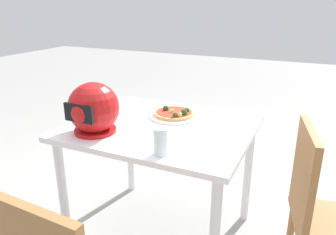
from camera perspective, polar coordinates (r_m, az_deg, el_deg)
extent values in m
plane|color=#9E9E99|center=(2.24, -1.00, -19.30)|extent=(14.00, 14.00, 0.00)
cube|color=white|center=(1.87, -1.13, -1.75)|extent=(1.01, 0.85, 0.03)
cylinder|color=white|center=(2.22, 13.71, -9.25)|extent=(0.05, 0.05, 0.71)
cylinder|color=white|center=(2.51, -6.59, -5.31)|extent=(0.05, 0.05, 0.71)
cylinder|color=white|center=(2.00, -17.73, -13.11)|extent=(0.05, 0.05, 0.71)
cylinder|color=white|center=(2.00, 1.06, 0.32)|extent=(0.31, 0.31, 0.01)
cylinder|color=tan|center=(1.99, 1.06, 0.72)|extent=(0.24, 0.24, 0.02)
cylinder|color=red|center=(1.99, 1.07, 1.01)|extent=(0.22, 0.22, 0.00)
sphere|color=#234C1E|center=(1.94, 2.84, 0.90)|extent=(0.04, 0.04, 0.04)
sphere|color=#234C1E|center=(1.90, 1.27, 0.46)|extent=(0.03, 0.03, 0.03)
sphere|color=#234C1E|center=(1.99, 3.33, 1.28)|extent=(0.03, 0.03, 0.03)
sphere|color=#234C1E|center=(2.01, -0.38, 1.62)|extent=(0.04, 0.04, 0.04)
cylinder|color=#E0D172|center=(1.91, 2.17, 0.51)|extent=(0.03, 0.03, 0.02)
cylinder|color=#E0D172|center=(1.97, 0.77, 1.16)|extent=(0.02, 0.02, 0.02)
cylinder|color=#E0D172|center=(1.98, 2.87, 1.19)|extent=(0.02, 0.02, 0.01)
sphere|color=#B21414|center=(1.77, -12.80, 1.65)|extent=(0.27, 0.27, 0.27)
cylinder|color=#B21414|center=(1.81, -12.50, -2.15)|extent=(0.22, 0.22, 0.02)
cube|color=black|center=(1.68, -15.27, 0.71)|extent=(0.17, 0.02, 0.09)
cylinder|color=silver|center=(1.49, -1.27, -4.17)|extent=(0.07, 0.07, 0.13)
cube|color=#996638|center=(1.58, 22.50, -9.52)|extent=(0.11, 0.38, 0.45)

